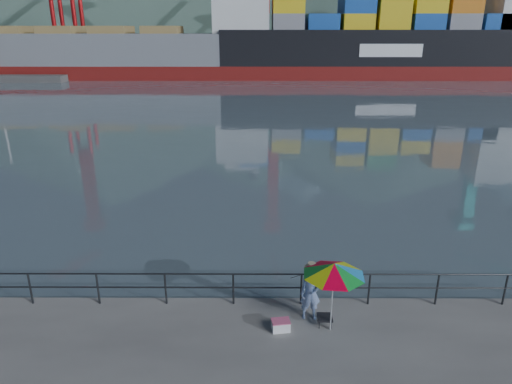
# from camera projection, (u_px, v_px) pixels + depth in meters

# --- Properties ---
(harbor_water) EXTENTS (500.00, 280.00, 0.00)m
(harbor_water) POSITION_uv_depth(u_px,v_px,m) (252.00, 57.00, 134.38)
(harbor_water) COLOR slate
(harbor_water) RESTS_ON ground
(far_dock) EXTENTS (200.00, 40.00, 0.40)m
(far_dock) POSITION_uv_depth(u_px,v_px,m) (296.00, 66.00, 99.51)
(far_dock) COLOR #514F4C
(far_dock) RESTS_ON ground
(guardrail) EXTENTS (22.00, 0.06, 1.03)m
(guardrail) POSITION_uv_depth(u_px,v_px,m) (199.00, 288.00, 13.42)
(guardrail) COLOR #2D3033
(guardrail) RESTS_ON ground
(container_stacks) EXTENTS (58.00, 5.40, 7.80)m
(container_stacks) POSITION_uv_depth(u_px,v_px,m) (393.00, 53.00, 98.80)
(container_stacks) COLOR orange
(container_stacks) RESTS_ON ground
(fisherman) EXTENTS (0.59, 0.39, 1.59)m
(fisherman) POSITION_uv_depth(u_px,v_px,m) (310.00, 293.00, 12.68)
(fisherman) COLOR #1C4691
(fisherman) RESTS_ON ground
(beach_umbrella) EXTENTS (2.07, 2.07, 2.03)m
(beach_umbrella) POSITION_uv_depth(u_px,v_px,m) (334.00, 269.00, 11.79)
(beach_umbrella) COLOR white
(beach_umbrella) RESTS_ON ground
(folding_stool) EXTENTS (0.42, 0.42, 0.27)m
(folding_stool) POSITION_uv_depth(u_px,v_px,m) (325.00, 320.00, 12.57)
(folding_stool) COLOR black
(folding_stool) RESTS_ON ground
(cooler_bag) EXTENTS (0.52, 0.39, 0.28)m
(cooler_bag) POSITION_uv_depth(u_px,v_px,m) (281.00, 326.00, 12.35)
(cooler_bag) COLOR silver
(cooler_bag) RESTS_ON ground
(fishing_rod) EXTENTS (0.55, 1.61, 1.19)m
(fishing_rod) POSITION_uv_depth(u_px,v_px,m) (301.00, 301.00, 13.74)
(fishing_rod) COLOR black
(fishing_rod) RESTS_ON ground
(bulk_carrier) EXTENTS (57.80, 10.00, 14.50)m
(bulk_carrier) POSITION_uv_depth(u_px,v_px,m) (145.00, 52.00, 77.40)
(bulk_carrier) COLOR maroon
(bulk_carrier) RESTS_ON ground
(container_ship) EXTENTS (54.61, 9.10, 18.10)m
(container_ship) POSITION_uv_depth(u_px,v_px,m) (394.00, 41.00, 76.19)
(container_ship) COLOR maroon
(container_ship) RESTS_ON ground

